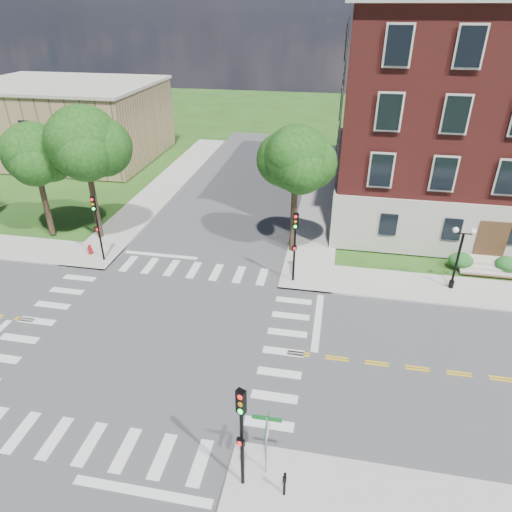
% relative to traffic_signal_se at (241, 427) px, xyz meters
% --- Properties ---
extents(ground, '(160.00, 160.00, 0.00)m').
position_rel_traffic_signal_se_xyz_m(ground, '(-6.67, 7.81, -3.19)').
color(ground, '#254A14').
rests_on(ground, ground).
extents(road_ew, '(90.00, 12.00, 0.01)m').
position_rel_traffic_signal_se_xyz_m(road_ew, '(-6.67, 7.81, -3.18)').
color(road_ew, '#3D3D3F').
rests_on(road_ew, ground).
extents(road_ns, '(12.00, 90.00, 0.01)m').
position_rel_traffic_signal_se_xyz_m(road_ns, '(-6.67, 7.81, -3.18)').
color(road_ns, '#3D3D3F').
rests_on(road_ns, ground).
extents(sidewalk_ne, '(34.00, 34.00, 0.12)m').
position_rel_traffic_signal_se_xyz_m(sidewalk_ne, '(8.70, 23.19, -3.13)').
color(sidewalk_ne, '#9E9B93').
rests_on(sidewalk_ne, ground).
extents(sidewalk_nw, '(34.00, 34.00, 0.12)m').
position_rel_traffic_signal_se_xyz_m(sidewalk_nw, '(-22.05, 23.19, -3.13)').
color(sidewalk_nw, '#9E9B93').
rests_on(sidewalk_nw, ground).
extents(crosswalk_east, '(2.20, 10.20, 0.02)m').
position_rel_traffic_signal_se_xyz_m(crosswalk_east, '(0.53, 7.81, -3.19)').
color(crosswalk_east, silver).
rests_on(crosswalk_east, ground).
extents(stop_bar_east, '(0.40, 5.50, 0.00)m').
position_rel_traffic_signal_se_xyz_m(stop_bar_east, '(2.13, 10.81, -3.19)').
color(stop_bar_east, silver).
rests_on(stop_bar_east, ground).
extents(secondary_building, '(20.40, 15.40, 8.30)m').
position_rel_traffic_signal_se_xyz_m(secondary_building, '(-28.67, 37.81, 1.09)').
color(secondary_building, '#937951').
rests_on(secondary_building, ground).
extents(tree_b, '(4.41, 4.41, 8.74)m').
position_rel_traffic_signal_se_xyz_m(tree_b, '(-19.25, 18.12, 3.42)').
color(tree_b, black).
rests_on(tree_b, ground).
extents(tree_c, '(5.23, 5.23, 10.01)m').
position_rel_traffic_signal_se_xyz_m(tree_c, '(-15.34, 18.48, 4.30)').
color(tree_c, black).
rests_on(tree_c, ground).
extents(tree_d, '(4.43, 4.43, 9.16)m').
position_rel_traffic_signal_se_xyz_m(tree_d, '(-0.34, 19.01, 3.83)').
color(tree_d, black).
rests_on(tree_d, ground).
extents(traffic_signal_se, '(0.38, 0.46, 4.80)m').
position_rel_traffic_signal_se_xyz_m(traffic_signal_se, '(0.00, 0.00, 0.00)').
color(traffic_signal_se, black).
rests_on(traffic_signal_se, ground).
extents(traffic_signal_ne, '(0.38, 0.46, 4.80)m').
position_rel_traffic_signal_se_xyz_m(traffic_signal_ne, '(0.22, 14.80, 0.00)').
color(traffic_signal_ne, black).
rests_on(traffic_signal_ne, ground).
extents(traffic_signal_nw, '(0.38, 0.46, 4.80)m').
position_rel_traffic_signal_se_xyz_m(traffic_signal_nw, '(-13.35, 15.06, 0.00)').
color(traffic_signal_nw, black).
rests_on(traffic_signal_nw, ground).
extents(twin_lamp_west, '(1.36, 0.36, 4.23)m').
position_rel_traffic_signal_se_xyz_m(twin_lamp_west, '(10.28, 15.83, -0.66)').
color(twin_lamp_west, black).
rests_on(twin_lamp_west, ground).
extents(street_sign_pole, '(1.10, 1.10, 3.10)m').
position_rel_traffic_signal_se_xyz_m(street_sign_pole, '(0.80, 0.60, -0.88)').
color(street_sign_pole, gray).
rests_on(street_sign_pole, ground).
extents(push_button_post, '(0.14, 0.21, 1.20)m').
position_rel_traffic_signal_se_xyz_m(push_button_post, '(1.61, -0.19, -2.39)').
color(push_button_post, black).
rests_on(push_button_post, ground).
extents(fire_hydrant, '(0.35, 0.35, 0.75)m').
position_rel_traffic_signal_se_xyz_m(fire_hydrant, '(-14.69, 15.68, -2.72)').
color(fire_hydrant, '#AB0D19').
rests_on(fire_hydrant, ground).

